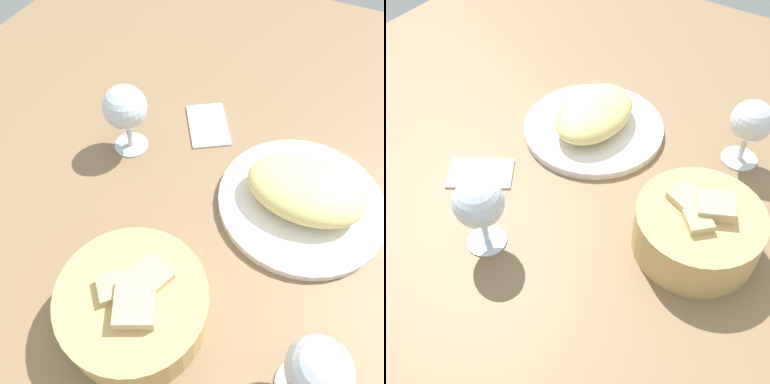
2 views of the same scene
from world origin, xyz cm
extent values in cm
cube|color=olive|center=(0.00, 0.00, -1.00)|extent=(140.00, 140.00, 2.00)
cylinder|color=white|center=(-8.80, -5.25, 0.70)|extent=(26.12, 26.12, 1.40)
ellipsoid|color=#E1D17E|center=(-8.80, -5.25, 4.18)|extent=(18.36, 12.88, 5.56)
cone|color=#4C8A3B|center=(-13.24, -10.64, 2.17)|extent=(4.94, 4.94, 1.54)
cylinder|color=tan|center=(5.39, 21.53, 3.72)|extent=(18.56, 18.56, 7.45)
cube|color=tan|center=(7.43, 21.75, 6.83)|extent=(5.13, 5.12, 3.81)
cube|color=tan|center=(4.01, 22.71, 6.83)|extent=(6.40, 6.63, 5.13)
cube|color=tan|center=(4.38, 18.76, 6.26)|extent=(5.61, 5.87, 4.65)
cylinder|color=silver|center=(22.07, -4.80, 0.30)|extent=(5.93, 5.93, 0.60)
cylinder|color=silver|center=(22.07, -4.80, 2.92)|extent=(1.00, 1.00, 4.64)
sphere|color=silver|center=(22.07, -4.80, 8.91)|extent=(7.35, 7.35, 7.35)
cylinder|color=silver|center=(-16.60, 20.49, 2.85)|extent=(1.00, 1.00, 4.49)
sphere|color=silver|center=(-16.60, 20.49, 8.65)|extent=(7.11, 7.11, 7.11)
cube|color=white|center=(11.79, -15.27, 0.40)|extent=(11.81, 13.04, 0.80)
camera|label=1|loc=(-9.11, 34.97, 52.58)|focal=37.55mm
camera|label=2|loc=(50.48, 30.74, 58.47)|focal=44.48mm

